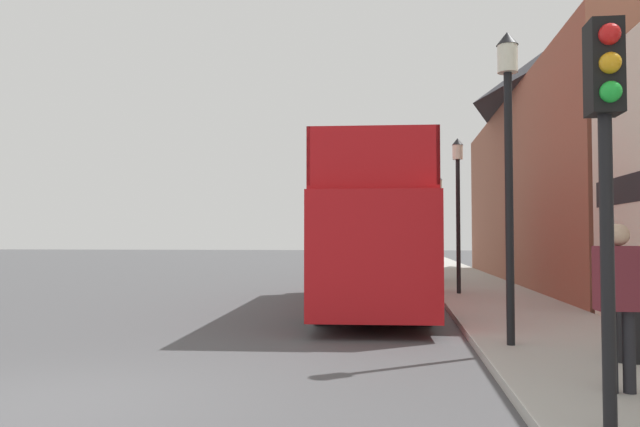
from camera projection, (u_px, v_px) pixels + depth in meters
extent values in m
plane|color=#4C4C4F|center=(311.00, 280.00, 27.70)|extent=(144.00, 144.00, 0.00)
cube|color=#ADAAA3|center=(471.00, 285.00, 23.92)|extent=(3.17, 108.00, 0.14)
cube|color=#935642|center=(580.00, 192.00, 25.32)|extent=(6.00, 22.54, 7.49)
pyramid|color=#2D2D33|center=(578.00, 63.00, 25.53)|extent=(6.00, 22.54, 3.08)
cube|color=red|center=(371.00, 251.00, 16.47)|extent=(2.99, 10.84, 2.43)
cube|color=white|center=(371.00, 246.00, 15.94)|extent=(2.79, 6.01, 0.45)
cube|color=black|center=(371.00, 224.00, 16.50)|extent=(2.98, 9.98, 0.70)
cube|color=red|center=(371.00, 203.00, 16.52)|extent=(2.95, 9.98, 0.10)
cube|color=red|center=(326.00, 180.00, 16.63)|extent=(0.53, 9.87, 1.12)
cube|color=red|center=(417.00, 180.00, 16.45)|extent=(0.53, 9.87, 1.12)
cube|color=red|center=(373.00, 155.00, 11.66)|extent=(2.49, 0.19, 1.12)
cube|color=red|center=(370.00, 192.00, 20.71)|extent=(2.56, 1.62, 1.12)
cylinder|color=black|center=(335.00, 279.00, 19.83)|extent=(0.33, 1.10, 1.09)
cylinder|color=black|center=(406.00, 280.00, 19.66)|extent=(0.33, 1.10, 1.09)
cylinder|color=black|center=(320.00, 299.00, 13.41)|extent=(0.33, 1.10, 1.09)
cylinder|color=black|center=(425.00, 299.00, 13.24)|extent=(0.33, 1.10, 1.09)
cube|color=silver|center=(400.00, 270.00, 24.91)|extent=(1.92, 4.38, 0.81)
cube|color=black|center=(400.00, 253.00, 24.81)|extent=(1.63, 2.13, 0.53)
cylinder|color=black|center=(382.00, 274.00, 26.35)|extent=(0.22, 0.66, 0.65)
cylinder|color=black|center=(420.00, 275.00, 26.09)|extent=(0.22, 0.66, 0.65)
cylinder|color=black|center=(377.00, 278.00, 23.71)|extent=(0.22, 0.66, 0.65)
cylinder|color=black|center=(420.00, 279.00, 23.45)|extent=(0.22, 0.66, 0.65)
cylinder|color=#232328|center=(611.00, 351.00, 6.87)|extent=(0.14, 0.14, 0.90)
cylinder|color=#232328|center=(629.00, 352.00, 6.85)|extent=(0.14, 0.14, 0.90)
cube|color=maroon|center=(619.00, 278.00, 6.89)|extent=(0.49, 0.27, 0.71)
sphere|color=tan|center=(618.00, 235.00, 6.91)|extent=(0.25, 0.25, 0.25)
cylinder|color=black|center=(608.00, 271.00, 5.54)|extent=(0.12, 0.12, 2.81)
cube|color=black|center=(604.00, 68.00, 5.62)|extent=(0.28, 0.31, 0.85)
sphere|color=red|center=(610.00, 34.00, 5.46)|extent=(0.19, 0.19, 0.19)
sphere|color=orange|center=(610.00, 63.00, 5.45)|extent=(0.19, 0.19, 0.19)
sphere|color=green|center=(611.00, 92.00, 5.44)|extent=(0.19, 0.19, 0.19)
cylinder|color=black|center=(509.00, 208.00, 10.01)|extent=(0.13, 0.13, 4.39)
cylinder|color=silver|center=(507.00, 59.00, 10.11)|extent=(0.32, 0.32, 0.45)
cone|color=black|center=(507.00, 39.00, 10.12)|extent=(0.35, 0.35, 0.22)
cylinder|color=black|center=(458.00, 226.00, 19.40)|extent=(0.13, 0.13, 4.17)
cylinder|color=silver|center=(458.00, 152.00, 19.49)|extent=(0.32, 0.32, 0.45)
cone|color=black|center=(457.00, 142.00, 19.50)|extent=(0.35, 0.35, 0.22)
cylinder|color=black|center=(439.00, 232.00, 28.79)|extent=(0.13, 0.13, 3.97)
cylinder|color=silver|center=(438.00, 185.00, 28.88)|extent=(0.32, 0.32, 0.45)
cone|color=black|center=(438.00, 177.00, 28.89)|extent=(0.35, 0.35, 0.22)
cylinder|color=black|center=(629.00, 328.00, 8.60)|extent=(0.44, 0.44, 0.92)
cylinder|color=#B28E1E|center=(628.00, 297.00, 8.62)|extent=(0.48, 0.48, 0.06)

